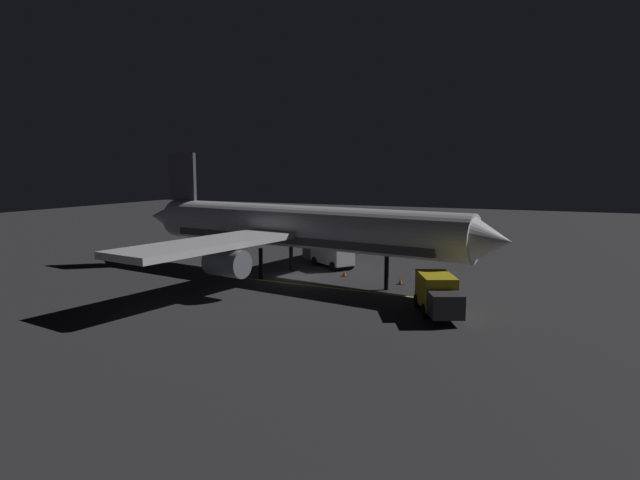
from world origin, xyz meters
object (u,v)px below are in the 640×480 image
at_px(baggage_truck, 438,295).
at_px(traffic_cone_near_left, 344,273).
at_px(airliner, 294,228).
at_px(ground_crew_worker, 438,282).
at_px(catering_truck, 329,253).
at_px(traffic_cone_near_right, 400,281).

distance_m(baggage_truck, traffic_cone_near_left, 14.00).
relative_size(airliner, traffic_cone_near_left, 68.39).
height_order(airliner, ground_crew_worker, airliner).
bearing_deg(baggage_truck, catering_truck, -134.72).
bearing_deg(baggage_truck, traffic_cone_near_left, -132.45).
bearing_deg(traffic_cone_near_right, catering_truck, -120.93).
xyz_separation_m(airliner, ground_crew_worker, (1.14, 13.02, -3.50)).
xyz_separation_m(catering_truck, traffic_cone_near_right, (5.20, 8.67, -1.07)).
height_order(baggage_truck, ground_crew_worker, baggage_truck).
relative_size(airliner, catering_truck, 5.72).
bearing_deg(airliner, traffic_cone_near_right, 95.44).
bearing_deg(ground_crew_worker, catering_truck, -120.72).
relative_size(baggage_truck, traffic_cone_near_right, 10.76).
bearing_deg(traffic_cone_near_right, traffic_cone_near_left, -103.42).
bearing_deg(baggage_truck, traffic_cone_near_right, -149.59).
relative_size(baggage_truck, catering_truck, 0.90).
bearing_deg(catering_truck, baggage_truck, 45.28).
relative_size(baggage_truck, ground_crew_worker, 3.40).
distance_m(catering_truck, traffic_cone_near_left, 5.09).
bearing_deg(ground_crew_worker, baggage_truck, 11.58).
height_order(airliner, traffic_cone_near_left, airliner).
xyz_separation_m(ground_crew_worker, traffic_cone_near_left, (-3.37, -9.06, -0.64)).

